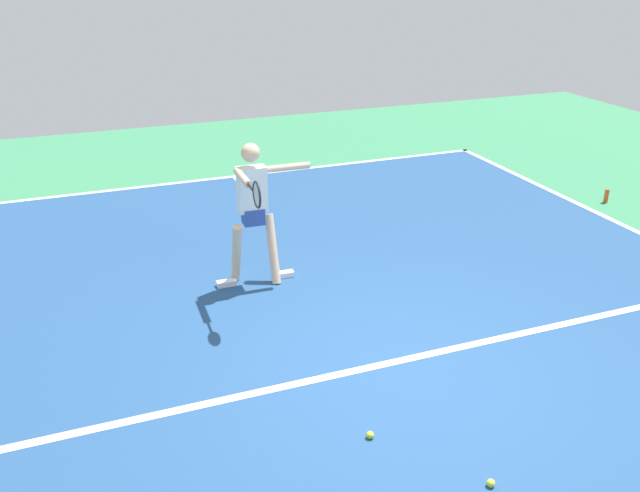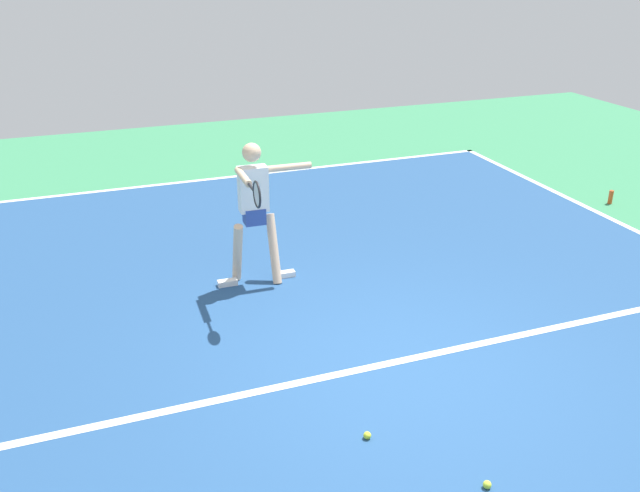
# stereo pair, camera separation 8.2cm
# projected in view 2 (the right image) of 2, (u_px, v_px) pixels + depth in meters

# --- Properties ---
(ground_plane) EXTENTS (21.70, 21.70, 0.00)m
(ground_plane) POSITION_uv_depth(u_px,v_px,m) (400.00, 369.00, 6.65)
(ground_plane) COLOR #388456
(court_surface) EXTENTS (9.76, 13.19, 0.00)m
(court_surface) POSITION_uv_depth(u_px,v_px,m) (400.00, 369.00, 6.65)
(court_surface) COLOR navy
(court_surface) RESTS_ON ground_plane
(court_line_baseline_near) EXTENTS (9.76, 0.10, 0.01)m
(court_line_baseline_near) POSITION_uv_depth(u_px,v_px,m) (238.00, 176.00, 12.26)
(court_line_baseline_near) COLOR white
(court_line_baseline_near) RESTS_ON ground_plane
(court_line_service) EXTENTS (7.32, 0.10, 0.01)m
(court_line_service) POSITION_uv_depth(u_px,v_px,m) (394.00, 362.00, 6.76)
(court_line_service) COLOR white
(court_line_service) RESTS_ON ground_plane
(court_line_centre_mark) EXTENTS (0.10, 0.30, 0.01)m
(court_line_centre_mark) POSITION_uv_depth(u_px,v_px,m) (241.00, 179.00, 12.09)
(court_line_centre_mark) COLOR white
(court_line_centre_mark) RESTS_ON ground_plane
(tennis_player) EXTENTS (1.20, 1.24, 1.77)m
(tennis_player) POSITION_uv_depth(u_px,v_px,m) (255.00, 205.00, 7.97)
(tennis_player) COLOR beige
(tennis_player) RESTS_ON ground_plane
(tennis_ball_by_sideline) EXTENTS (0.07, 0.07, 0.07)m
(tennis_ball_by_sideline) POSITION_uv_depth(u_px,v_px,m) (367.00, 435.00, 5.70)
(tennis_ball_by_sideline) COLOR #CCE033
(tennis_ball_by_sideline) RESTS_ON ground_plane
(tennis_ball_centre_court) EXTENTS (0.07, 0.07, 0.07)m
(tennis_ball_centre_court) POSITION_uv_depth(u_px,v_px,m) (487.00, 485.00, 5.17)
(tennis_ball_centre_court) COLOR #C6E53D
(tennis_ball_centre_court) RESTS_ON ground_plane
(water_bottle) EXTENTS (0.07, 0.07, 0.22)m
(water_bottle) POSITION_uv_depth(u_px,v_px,m) (611.00, 197.00, 10.91)
(water_bottle) COLOR #D84C1E
(water_bottle) RESTS_ON ground_plane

